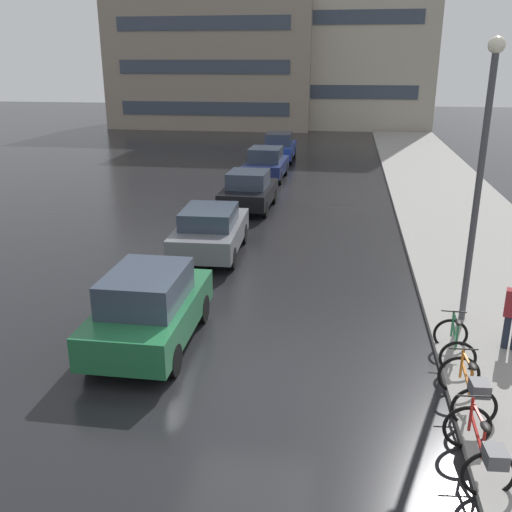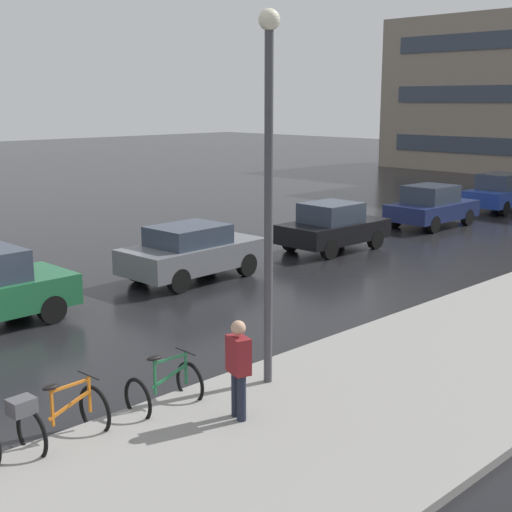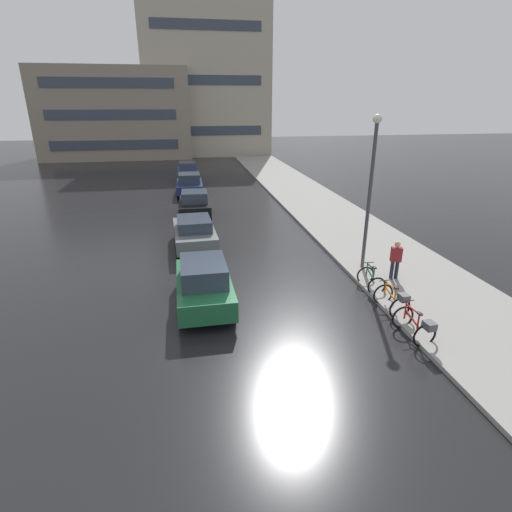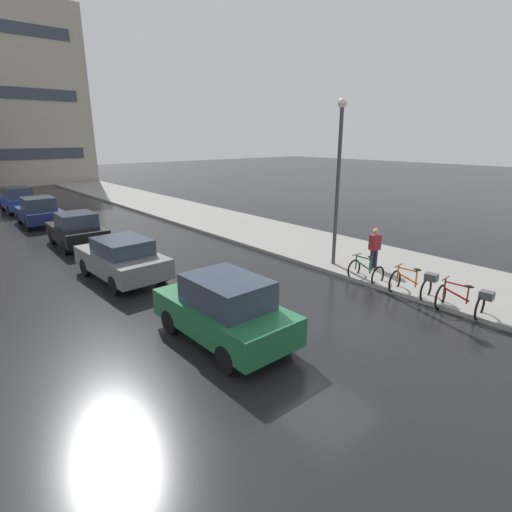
{
  "view_description": "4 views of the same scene",
  "coord_description": "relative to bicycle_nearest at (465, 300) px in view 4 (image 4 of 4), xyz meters",
  "views": [
    {
      "loc": [
        1.58,
        -9.04,
        5.75
      ],
      "look_at": [
        -0.53,
        4.25,
        1.11
      ],
      "focal_mm": 40.0,
      "sensor_mm": 36.0,
      "label": 1
    },
    {
      "loc": [
        12.38,
        -4.69,
        4.83
      ],
      "look_at": [
        2.01,
        5.46,
        1.64
      ],
      "focal_mm": 50.0,
      "sensor_mm": 36.0,
      "label": 2
    },
    {
      "loc": [
        -2.74,
        -11.03,
        6.63
      ],
      "look_at": [
        -0.26,
        2.86,
        1.15
      ],
      "focal_mm": 28.0,
      "sensor_mm": 36.0,
      "label": 3
    },
    {
      "loc": [
        -7.54,
        -5.97,
        4.9
      ],
      "look_at": [
        -0.52,
        2.32,
        1.65
      ],
      "focal_mm": 28.0,
      "sensor_mm": 36.0,
      "label": 4
    }
  ],
  "objects": [
    {
      "name": "car_grey",
      "position": [
        -6.15,
        9.22,
        0.28
      ],
      "size": [
        2.05,
        4.1,
        1.51
      ],
      "color": "slate",
      "rests_on": "ground"
    },
    {
      "name": "bicycle_nearest",
      "position": [
        0.0,
        0.0,
        0.0
      ],
      "size": [
        0.85,
        1.42,
        1.0
      ],
      "color": "black",
      "rests_on": "ground"
    },
    {
      "name": "bicycle_third",
      "position": [
        0.2,
        3.45,
        -0.1
      ],
      "size": [
        0.73,
        1.08,
        0.99
      ],
      "color": "black",
      "rests_on": "ground"
    },
    {
      "name": "sidewalk_kerb",
      "position": [
        2.31,
        11.84,
        -0.42
      ],
      "size": [
        4.8,
        60.0,
        0.14
      ],
      "primitive_type": "cube",
      "color": "gray",
      "rests_on": "ground"
    },
    {
      "name": "pedestrian",
      "position": [
        1.38,
        3.93,
        0.45
      ],
      "size": [
        0.45,
        0.34,
        1.67
      ],
      "color": "#1E2333",
      "rests_on": "ground"
    },
    {
      "name": "car_blue",
      "position": [
        -6.12,
        26.83,
        0.33
      ],
      "size": [
        1.84,
        4.05,
        1.67
      ],
      "color": "navy",
      "rests_on": "ground"
    },
    {
      "name": "streetlamp",
      "position": [
        0.68,
        5.27,
        3.22
      ],
      "size": [
        0.34,
        0.34,
        6.2
      ],
      "color": "#424247",
      "rests_on": "ground"
    },
    {
      "name": "bicycle_second",
      "position": [
        0.13,
        1.6,
        0.01
      ],
      "size": [
        0.82,
        1.38,
        0.99
      ],
      "color": "black",
      "rests_on": "ground"
    },
    {
      "name": "car_green",
      "position": [
        -6.02,
        3.22,
        0.35
      ],
      "size": [
        1.87,
        3.91,
        1.69
      ],
      "color": "#1E6038",
      "rests_on": "ground"
    },
    {
      "name": "car_navy",
      "position": [
        -6.11,
        21.19,
        0.3
      ],
      "size": [
        1.96,
        3.89,
        1.61
      ],
      "color": "navy",
      "rests_on": "ground"
    },
    {
      "name": "car_black",
      "position": [
        -5.92,
        14.98,
        0.28
      ],
      "size": [
        1.93,
        3.78,
        1.57
      ],
      "color": "black",
      "rests_on": "ground"
    },
    {
      "name": "ground_plane",
      "position": [
        -3.69,
        1.84,
        -0.49
      ],
      "size": [
        140.0,
        140.0,
        0.0
      ],
      "primitive_type": "plane",
      "color": "black"
    }
  ]
}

